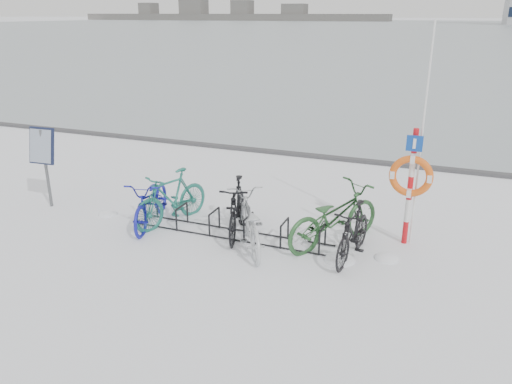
# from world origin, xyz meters

# --- Properties ---
(ground) EXTENTS (900.00, 900.00, 0.00)m
(ground) POSITION_xyz_m (0.00, 0.00, 0.00)
(ground) COLOR white
(ground) RESTS_ON ground
(ice_sheet) EXTENTS (400.00, 298.00, 0.02)m
(ice_sheet) POSITION_xyz_m (0.00, 155.00, 0.01)
(ice_sheet) COLOR #929DA5
(ice_sheet) RESTS_ON ground
(quay_edge) EXTENTS (400.00, 0.25, 0.10)m
(quay_edge) POSITION_xyz_m (0.00, 5.90, 0.05)
(quay_edge) COLOR #3F3F42
(quay_edge) RESTS_ON ground
(bike_rack) EXTENTS (4.00, 0.48, 0.46)m
(bike_rack) POSITION_xyz_m (0.00, 0.00, 0.18)
(bike_rack) COLOR black
(bike_rack) RESTS_ON ground
(info_board) EXTENTS (0.61, 0.26, 1.78)m
(info_board) POSITION_xyz_m (-4.36, -0.09, 1.28)
(info_board) COLOR #595B5E
(info_board) RESTS_ON ground
(lifebuoy_station) EXTENTS (0.76, 0.22, 3.96)m
(lifebuoy_station) POSITION_xyz_m (3.16, 0.80, 1.33)
(lifebuoy_station) COLOR red
(lifebuoy_station) RESTS_ON ground
(shoreline) EXTENTS (180.00, 12.00, 9.50)m
(shoreline) POSITION_xyz_m (-122.02, 260.00, 2.79)
(shoreline) COLOR #494949
(shoreline) RESTS_ON ground
(bike_0) EXTENTS (1.15, 2.05, 1.02)m
(bike_0) POSITION_xyz_m (-1.74, -0.05, 0.51)
(bike_0) COLOR #161996
(bike_0) RESTS_ON ground
(bike_1) EXTENTS (1.10, 1.95, 1.13)m
(bike_1) POSITION_xyz_m (-1.38, 0.13, 0.56)
(bike_1) COLOR #1F6C5E
(bike_1) RESTS_ON ground
(bike_2) EXTENTS (0.99, 1.92, 1.11)m
(bike_2) POSITION_xyz_m (0.07, 0.13, 0.55)
(bike_2) COLOR black
(bike_2) RESTS_ON ground
(bike_3) EXTENTS (1.59, 2.02, 1.02)m
(bike_3) POSITION_xyz_m (0.52, -0.34, 0.51)
(bike_3) COLOR #B7BCBF
(bike_3) RESTS_ON ground
(bike_4) EXTENTS (1.82, 2.26, 1.15)m
(bike_4) POSITION_xyz_m (1.91, 0.36, 0.57)
(bike_4) COLOR #28542A
(bike_4) RESTS_ON ground
(bike_5) EXTENTS (0.68, 1.72, 1.01)m
(bike_5) POSITION_xyz_m (2.35, -0.07, 0.50)
(bike_5) COLOR black
(bike_5) RESTS_ON ground
(snow_drifts) EXTENTS (6.27, 1.12, 0.19)m
(snow_drifts) POSITION_xyz_m (1.09, 0.01, 0.00)
(snow_drifts) COLOR white
(snow_drifts) RESTS_ON ground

